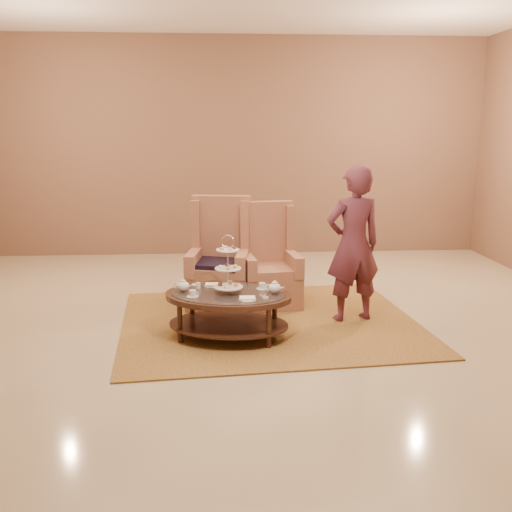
{
  "coord_description": "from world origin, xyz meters",
  "views": [
    {
      "loc": [
        -0.35,
        -5.41,
        2.05
      ],
      "look_at": [
        0.01,
        0.2,
        0.79
      ],
      "focal_mm": 40.0,
      "sensor_mm": 36.0,
      "label": 1
    }
  ],
  "objects": [
    {
      "name": "ground",
      "position": [
        0.0,
        0.0,
        0.0
      ],
      "size": [
        8.0,
        8.0,
        0.0
      ],
      "primitive_type": "plane",
      "color": "#C1B38F",
      "rests_on": "ground"
    },
    {
      "name": "ceiling",
      "position": [
        0.0,
        0.0,
        0.0
      ],
      "size": [
        8.0,
        8.0,
        0.02
      ],
      "primitive_type": "cube",
      "color": "silver",
      "rests_on": "ground"
    },
    {
      "name": "wall_back",
      "position": [
        0.0,
        4.0,
        1.75
      ],
      "size": [
        8.0,
        0.04,
        3.5
      ],
      "primitive_type": "cube",
      "color": "brown",
      "rests_on": "ground"
    },
    {
      "name": "rug",
      "position": [
        0.18,
        0.42,
        0.01
      ],
      "size": [
        3.35,
        2.88,
        0.02
      ],
      "rotation": [
        0.0,
        0.0,
        0.09
      ],
      "color": "olive",
      "rests_on": "ground"
    },
    {
      "name": "tea_table",
      "position": [
        -0.27,
        -0.01,
        0.38
      ],
      "size": [
        1.42,
        1.12,
        1.05
      ],
      "rotation": [
        0.0,
        0.0,
        -0.22
      ],
      "color": "black",
      "rests_on": "ground"
    },
    {
      "name": "armchair_left",
      "position": [
        -0.35,
        1.14,
        0.43
      ],
      "size": [
        0.78,
        0.8,
        1.28
      ],
      "rotation": [
        0.0,
        0.0,
        -0.14
      ],
      "color": "#A2684C",
      "rests_on": "ground"
    },
    {
      "name": "armchair_right",
      "position": [
        0.22,
        1.12,
        0.41
      ],
      "size": [
        0.73,
        0.75,
        1.21
      ],
      "rotation": [
        0.0,
        0.0,
        0.13
      ],
      "color": "#A2684C",
      "rests_on": "ground"
    },
    {
      "name": "person",
      "position": [
        1.07,
        0.45,
        0.84
      ],
      "size": [
        0.69,
        0.52,
        1.69
      ],
      "rotation": [
        0.0,
        0.0,
        3.35
      ],
      "color": "#542431",
      "rests_on": "ground"
    }
  ]
}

